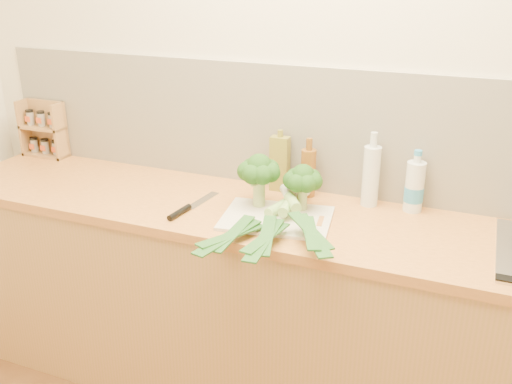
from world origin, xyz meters
TOP-DOWN VIEW (x-y plane):
  - room_shell at (0.00, 1.49)m, footprint 3.50×3.50m
  - counter at (0.00, 1.20)m, footprint 3.20×0.62m
  - chopping_board at (-0.07, 1.14)m, footprint 0.46×0.37m
  - broccoli_left at (-0.17, 1.22)m, footprint 0.17×0.17m
  - broccoli_right at (-0.00, 1.25)m, footprint 0.16×0.16m
  - leek_front at (-0.09, 1.12)m, footprint 0.22×0.70m
  - leek_mid at (-0.03, 1.08)m, footprint 0.12×0.64m
  - leek_back at (0.03, 1.09)m, footprint 0.36×0.54m
  - chefs_knife at (-0.44, 1.07)m, footprint 0.07×0.34m
  - spice_rack at (-1.45, 1.44)m, footprint 0.24×0.10m
  - oil_tin at (-0.17, 1.44)m, footprint 0.08×0.05m
  - glass_bottle at (0.23, 1.42)m, footprint 0.07×0.07m
  - amber_bottle at (-0.03, 1.42)m, footprint 0.06×0.06m
  - water_bottle at (0.41, 1.43)m, footprint 0.08×0.08m

SIDE VIEW (x-z plane):
  - counter at x=0.00m, z-range 0.00..0.90m
  - chopping_board at x=-0.07m, z-range 0.90..0.91m
  - chefs_knife at x=-0.44m, z-range 0.90..0.92m
  - leek_front at x=-0.09m, z-range 0.91..0.96m
  - leek_mid at x=-0.03m, z-range 0.93..0.97m
  - leek_back at x=0.03m, z-range 0.95..0.99m
  - water_bottle at x=0.41m, z-range 0.88..1.12m
  - amber_bottle at x=-0.03m, z-range 0.88..1.14m
  - oil_tin at x=-0.17m, z-range 0.89..1.16m
  - spice_rack at x=-1.45m, z-range 0.88..1.17m
  - glass_bottle at x=0.23m, z-range 0.88..1.19m
  - broccoli_right at x=0.00m, z-range 0.94..1.13m
  - broccoli_left at x=-0.17m, z-range 0.95..1.17m
  - room_shell at x=0.00m, z-range -0.58..2.92m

